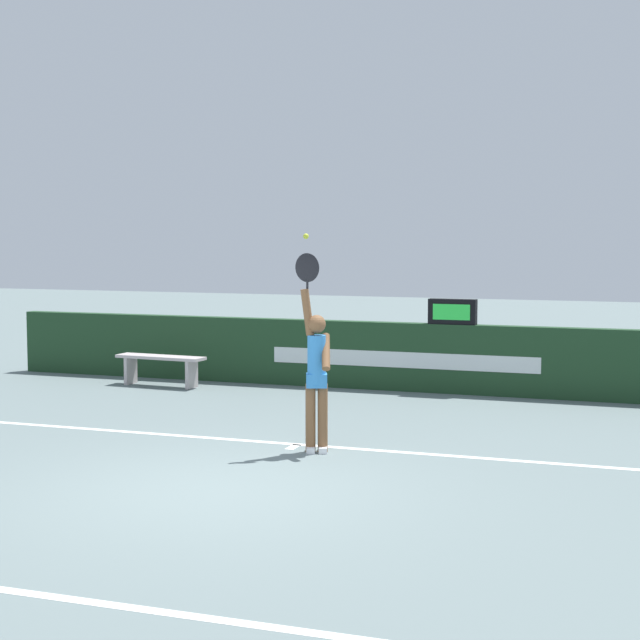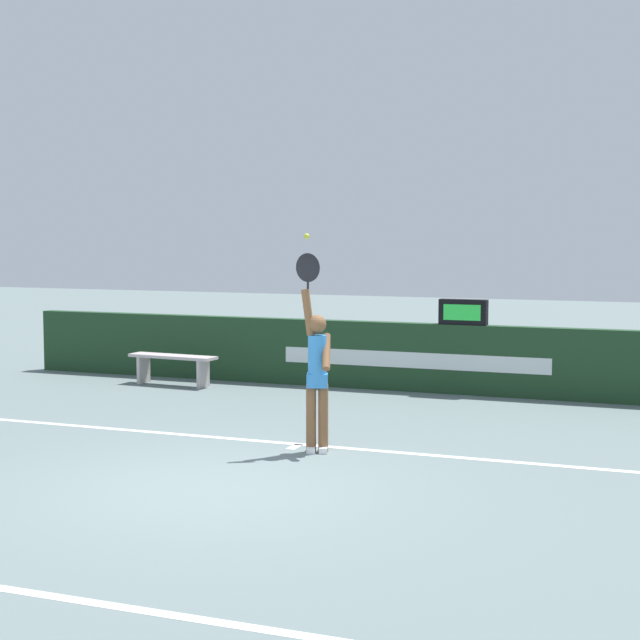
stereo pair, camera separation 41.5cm
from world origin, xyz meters
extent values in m
plane|color=slate|center=(0.00, 0.00, 0.00)|extent=(60.00, 60.00, 0.00)
cube|color=white|center=(0.00, 2.29, 0.00)|extent=(10.81, 0.11, 0.00)
cube|color=white|center=(0.00, -3.16, 0.00)|extent=(10.81, 0.11, 0.00)
cube|color=white|center=(0.00, 2.14, 0.00)|extent=(0.11, 0.30, 0.00)
cube|color=#1B3A1F|center=(0.00, 6.84, 0.56)|extent=(14.14, 0.23, 1.12)
cube|color=silver|center=(0.14, 6.73, 0.52)|extent=(4.48, 0.01, 0.26)
cube|color=black|center=(0.95, 6.84, 1.32)|extent=(0.77, 0.19, 0.41)
cube|color=#33E54C|center=(0.95, 6.75, 1.32)|extent=(0.60, 0.01, 0.25)
cylinder|color=brown|center=(0.43, 2.01, 0.41)|extent=(0.12, 0.12, 0.81)
cylinder|color=brown|center=(0.29, 1.96, 0.41)|extent=(0.12, 0.12, 0.81)
cube|color=white|center=(0.43, 1.99, 0.04)|extent=(0.18, 0.26, 0.07)
cube|color=white|center=(0.30, 1.94, 0.04)|extent=(0.18, 0.26, 0.07)
cylinder|color=#3587D4|center=(0.36, 1.98, 1.10)|extent=(0.22, 0.22, 0.58)
cube|color=#3587D4|center=(0.36, 1.98, 0.85)|extent=(0.30, 0.27, 0.16)
sphere|color=brown|center=(0.36, 1.98, 1.52)|extent=(0.22, 0.22, 0.22)
cylinder|color=brown|center=(0.26, 1.95, 1.66)|extent=(0.19, 0.15, 0.55)
cylinder|color=brown|center=(0.48, 1.96, 1.20)|extent=(0.23, 0.41, 0.42)
ellipsoid|color=black|center=(0.26, 1.95, 2.19)|extent=(0.29, 0.13, 0.36)
cylinder|color=black|center=(0.26, 1.95, 2.00)|extent=(0.03, 0.03, 0.18)
sphere|color=#D1E034|center=(0.22, 2.00, 2.55)|extent=(0.07, 0.07, 0.07)
cube|color=#BCAEAD|center=(-3.86, 5.95, 0.49)|extent=(1.61, 0.47, 0.05)
cube|color=#BCAEAD|center=(-4.46, 6.00, 0.25)|extent=(0.08, 0.32, 0.49)
cube|color=#BCAEAD|center=(-3.25, 5.91, 0.25)|extent=(0.08, 0.32, 0.49)
camera|label=1|loc=(4.33, -9.15, 2.60)|focal=56.87mm
camera|label=2|loc=(4.72, -9.01, 2.60)|focal=56.87mm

